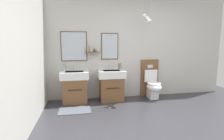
{
  "coord_description": "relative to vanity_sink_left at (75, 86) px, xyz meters",
  "views": [
    {
      "loc": [
        -1.55,
        -2.38,
        1.41
      ],
      "look_at": [
        -0.8,
        1.64,
        0.8
      ],
      "focal_mm": 27.89,
      "sensor_mm": 36.0,
      "label": 1
    }
  ],
  "objects": [
    {
      "name": "wall_left",
      "position": [
        -0.73,
        -1.86,
        0.95
      ],
      "size": [
        0.12,
        4.38,
        2.7
      ],
      "primitive_type": "cube",
      "color": "beige",
      "rests_on": "ground"
    },
    {
      "name": "tap_on_right_sink",
      "position": [
        0.9,
        0.18,
        0.43
      ],
      "size": [
        0.03,
        0.13,
        0.11
      ],
      "color": "silver",
      "rests_on": "vanity_sink_right"
    },
    {
      "name": "vanity_sink_right",
      "position": [
        0.9,
        0.0,
        0.0
      ],
      "size": [
        0.67,
        0.5,
        0.76
      ],
      "color": "brown",
      "rests_on": "ground"
    },
    {
      "name": "tap_on_left_sink",
      "position": [
        -0.0,
        0.18,
        0.43
      ],
      "size": [
        0.03,
        0.13,
        0.11
      ],
      "color": "silver",
      "rests_on": "vanity_sink_left"
    },
    {
      "name": "bath_mat",
      "position": [
        0.0,
        -0.6,
        -0.4
      ],
      "size": [
        0.68,
        0.44,
        0.01
      ],
      "primitive_type": "cube",
      "color": "#474C56",
      "rests_on": "ground"
    },
    {
      "name": "toilet",
      "position": [
        2.0,
        0.01,
        -0.03
      ],
      "size": [
        0.48,
        0.62,
        1.0
      ],
      "color": "brown",
      "rests_on": "ground"
    },
    {
      "name": "toothbrush_cup",
      "position": [
        -0.26,
        0.17,
        0.42
      ],
      "size": [
        0.07,
        0.07,
        0.21
      ],
      "color": "silver",
      "rests_on": "vanity_sink_left"
    },
    {
      "name": "soap_dispenser",
      "position": [
        1.17,
        0.18,
        0.44
      ],
      "size": [
        0.06,
        0.06,
        0.19
      ],
      "color": "gray",
      "rests_on": "vanity_sink_right"
    },
    {
      "name": "vanity_sink_left",
      "position": [
        0.0,
        0.0,
        0.0
      ],
      "size": [
        0.67,
        0.5,
        0.76
      ],
      "color": "brown",
      "rests_on": "ground"
    },
    {
      "name": "ground_plane",
      "position": [
        1.68,
        -1.86,
        -0.45
      ],
      "size": [
        6.15,
        5.58,
        0.1
      ],
      "primitive_type": "cube",
      "color": "#2D2D33",
      "rests_on": "ground"
    },
    {
      "name": "wall_back",
      "position": [
        1.66,
        0.27,
        0.95
      ],
      "size": [
        4.95,
        0.61,
        2.7
      ],
      "color": "beige",
      "rests_on": "ground"
    }
  ]
}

